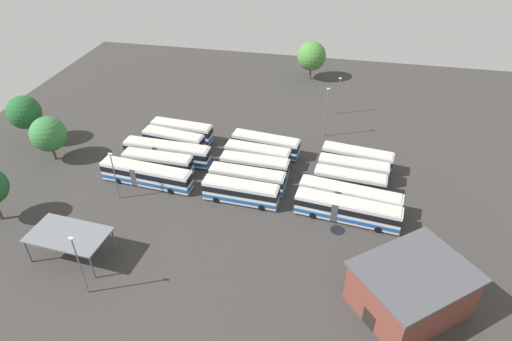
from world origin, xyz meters
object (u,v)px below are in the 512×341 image
bus_row0_slot4 (182,131)px  tree_northwest (311,56)px  bus_row1_slot0 (241,192)px  tree_east_edge (24,112)px  bus_row1_slot2 (255,166)px  depot_building (411,289)px  bus_row2_slot4 (357,158)px  lamp_post_mid_lot (326,111)px  bus_row0_slot3 (174,140)px  lamp_post_by_building (79,264)px  lamp_post_near_entrance (115,174)px  bus_row2_slot2 (350,182)px  bus_row0_slot0 (146,175)px  bus_row0_slot1 (158,163)px  tree_south_edge (48,134)px  bus_row2_slot1 (349,197)px  bus_row1_slot3 (258,155)px  maintenance_shelter (68,235)px  bus_row2_slot0 (347,210)px  bus_row2_slot3 (353,170)px  lamp_post_far_corner (338,94)px  bus_row1_slot1 (247,179)px  bus_row0_slot2 (167,152)px  bus_row1_slot4 (266,145)px

bus_row0_slot4 → tree_northwest: 37.59m
bus_row1_slot0 → tree_east_edge: tree_east_edge is taller
bus_row1_slot2 → depot_building: bearing=-44.0°
bus_row0_slot4 → bus_row2_slot4: (30.70, -2.54, 0.00)m
lamp_post_mid_lot → bus_row0_slot3: bearing=-158.5°
lamp_post_by_building → lamp_post_near_entrance: bearing=104.4°
tree_northwest → bus_row2_slot2: bearing=-76.0°
bus_row0_slot0 → bus_row2_slot2: same height
bus_row0_slot1 → bus_row2_slot2: 30.07m
bus_row0_slot3 → tree_east_edge: 26.00m
tree_south_edge → bus_row2_slot1: bearing=-3.1°
bus_row1_slot3 → maintenance_shelter: size_ratio=1.08×
bus_row0_slot0 → tree_northwest: tree_northwest is taller
bus_row2_slot0 → bus_row2_slot3: (0.56, 10.06, -0.00)m
bus_row0_slot1 → lamp_post_far_corner: bearing=44.3°
bus_row1_slot2 → maintenance_shelter: size_ratio=1.08×
tree_east_edge → bus_row1_slot0: bearing=-12.5°
bus_row1_slot1 → lamp_post_mid_lot: 21.12m
bus_row0_slot2 → tree_south_edge: size_ratio=1.89×
bus_row2_slot0 → lamp_post_by_building: (-28.74, -18.94, 2.95)m
bus_row0_slot0 → lamp_post_by_building: (1.68, -21.12, 2.95)m
bus_row0_slot0 → lamp_post_mid_lot: size_ratio=1.56×
lamp_post_near_entrance → tree_east_edge: bearing=152.3°
bus_row1_slot1 → bus_row1_slot2: bearing=83.5°
bus_row1_slot0 → bus_row2_slot2: (15.39, 5.81, -0.00)m
maintenance_shelter → bus_row2_slot4: bearing=38.6°
bus_row1_slot2 → bus_row2_slot2: same height
bus_row0_slot4 → bus_row2_slot4: size_ratio=0.97×
tree_east_edge → tree_northwest: 59.21m
bus_row1_slot4 → lamp_post_mid_lot: bearing=40.6°
bus_row0_slot1 → bus_row1_slot4: same height
bus_row0_slot3 → tree_south_edge: tree_south_edge is taller
bus_row2_slot2 → lamp_post_mid_lot: (-5.02, 15.74, 3.34)m
bus_row0_slot4 → tree_northwest: bearing=58.6°
bus_row2_slot4 → bus_row1_slot1: bearing=-150.3°
bus_row0_slot2 → lamp_post_mid_lot: lamp_post_mid_lot is taller
bus_row1_slot3 → bus_row2_slot2: size_ratio=1.00×
bus_row1_slot3 → tree_east_edge: size_ratio=1.23×
bus_row0_slot0 → maintenance_shelter: size_ratio=1.46×
bus_row2_slot0 → lamp_post_near_entrance: size_ratio=1.87×
bus_row2_slot2 → tree_south_edge: size_ratio=1.40×
bus_row0_slot0 → bus_row0_slot1: size_ratio=1.30×
depot_building → lamp_post_near_entrance: 42.07m
bus_row0_slot1 → lamp_post_near_entrance: 8.57m
bus_row2_slot3 → bus_row2_slot0: bearing=-93.2°
bus_row2_slot3 → bus_row2_slot2: bearing=-97.0°
bus_row2_slot3 → tree_northwest: 39.57m
bus_row2_slot3 → lamp_post_by_building: bearing=-135.3°
tree_northwest → tree_south_edge: size_ratio=1.12×
bus_row2_slot0 → lamp_post_mid_lot: (-4.86, 22.51, 3.34)m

